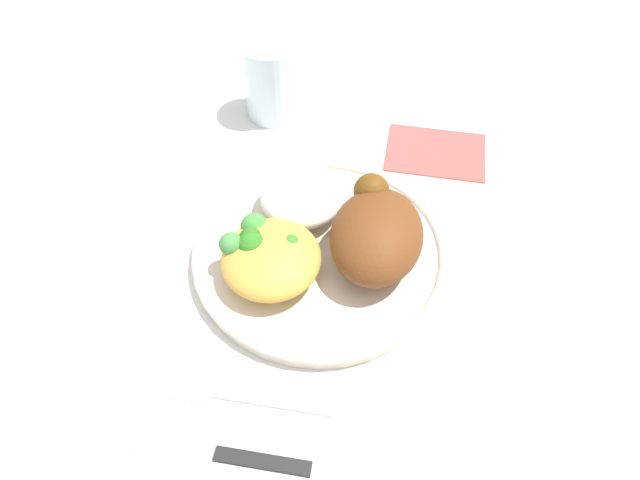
# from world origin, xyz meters

# --- Properties ---
(ground_plane) EXTENTS (2.00, 2.00, 0.00)m
(ground_plane) POSITION_xyz_m (0.00, 0.00, 0.00)
(ground_plane) COLOR silver
(plate) EXTENTS (0.26, 0.26, 0.02)m
(plate) POSITION_xyz_m (0.00, 0.00, 0.01)
(plate) COLOR beige
(plate) RESTS_ON ground_plane
(roasted_chicken) EXTENTS (0.13, 0.09, 0.06)m
(roasted_chicken) POSITION_xyz_m (0.00, -0.05, 0.05)
(roasted_chicken) COLOR brown
(roasted_chicken) RESTS_ON plate
(rice_pile) EXTENTS (0.09, 0.09, 0.04)m
(rice_pile) POSITION_xyz_m (0.05, 0.03, 0.04)
(rice_pile) COLOR white
(rice_pile) RESTS_ON plate
(mac_cheese_with_broccoli) EXTENTS (0.10, 0.10, 0.04)m
(mac_cheese_with_broccoli) POSITION_xyz_m (-0.04, 0.04, 0.04)
(mac_cheese_with_broccoli) COLOR gold
(mac_cheese_with_broccoli) RESTS_ON plate
(fork) EXTENTS (0.02, 0.14, 0.01)m
(fork) POSITION_xyz_m (-0.17, 0.03, 0.00)
(fork) COLOR silver
(fork) RESTS_ON ground_plane
(knife) EXTENTS (0.02, 0.19, 0.01)m
(knife) POSITION_xyz_m (-0.22, 0.04, 0.00)
(knife) COLOR black
(knife) RESTS_ON ground_plane
(water_glass) EXTENTS (0.07, 0.07, 0.10)m
(water_glass) POSITION_xyz_m (0.22, 0.11, 0.05)
(water_glass) COLOR silver
(water_glass) RESTS_ON ground_plane
(napkin) EXTENTS (0.09, 0.12, 0.00)m
(napkin) POSITION_xyz_m (0.19, -0.10, 0.00)
(napkin) COLOR #DB4C47
(napkin) RESTS_ON ground_plane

